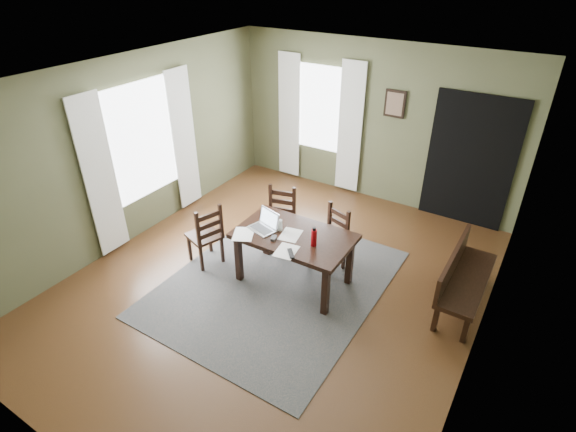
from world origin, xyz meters
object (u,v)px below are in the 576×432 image
Objects in this scene: chair_back_right at (331,240)px; laptop at (265,224)px; chair_end at (206,235)px; dining_table at (294,240)px; bench at (462,275)px; chair_back_left at (280,220)px; water_bottle at (314,237)px.

chair_back_right is 2.23× the size of laptop.
chair_back_right is (1.51, 0.83, -0.01)m from chair_end.
bench is at bearing 18.57° from dining_table.
bench is 3.37× the size of laptop.
chair_back_left is at bearing 135.11° from dining_table.
dining_table is 3.63× the size of laptop.
chair_end reaches higher than dining_table.
bench is at bearing 25.21° from water_bottle.
chair_back_left is (0.65, 0.87, 0.01)m from chair_end.
laptop is (0.20, -0.65, 0.35)m from chair_back_left.
bench is 2.51m from laptop.
chair_back_right is 0.66× the size of bench.
water_bottle is (0.07, -0.63, 0.42)m from chair_back_right.
chair_back_left reaches higher than chair_back_right.
water_bottle is (1.58, 0.21, 0.41)m from chair_end.
bench reaches higher than dining_table.
chair_end is at bearing -142.50° from chair_back_left.
laptop is (-0.39, -0.07, 0.15)m from dining_table.
laptop is 0.72m from water_bottle.
chair_back_left is at bearing -163.45° from chair_back_right.
bench is at bearing 33.79° from laptop.
laptop is (-0.65, -0.62, 0.36)m from chair_back_right.
chair_end is at bearing -132.00° from chair_back_right.
chair_end is 0.95m from laptop.
laptop is at bearing -117.46° from chair_back_right.
chair_back_right is at bearing 96.61° from water_bottle.
dining_table is at bearing 121.98° from chair_end.
bench is at bearing 23.93° from chair_back_right.
laptop reaches higher than chair_back_right.
dining_table is 0.43m from laptop.
chair_back_right reaches higher than bench.
chair_end is 0.68× the size of bench.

